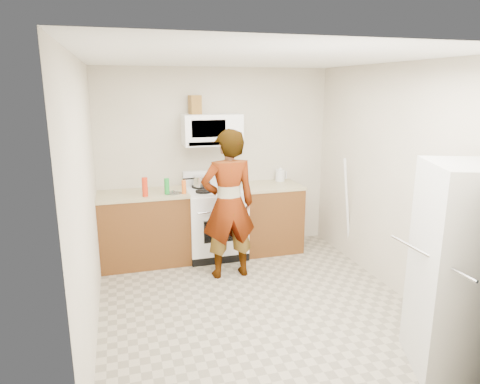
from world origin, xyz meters
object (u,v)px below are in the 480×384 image
object	(u,v)px
gas_range	(215,221)
saucepan	(202,181)
fridge	(467,272)
kettle	(280,175)
person	(228,205)
microwave	(212,130)

from	to	relation	value
gas_range	saucepan	distance (m)	0.57
gas_range	saucepan	xyz separation A→B (m)	(-0.15, 0.12, 0.53)
gas_range	fridge	distance (m)	3.23
kettle	saucepan	xyz separation A→B (m)	(-1.15, -0.07, 0.00)
gas_range	kettle	bearing A→B (deg)	11.12
kettle	saucepan	size ratio (longest dim) A/B	0.69
person	fridge	bearing A→B (deg)	119.41
person	fridge	distance (m)	2.60
microwave	person	size ratio (longest dim) A/B	0.43
gas_range	fridge	xyz separation A→B (m)	(1.34, -2.92, 0.36)
kettle	fridge	bearing A→B (deg)	-70.54
fridge	gas_range	bearing A→B (deg)	135.84
person	saucepan	bearing A→B (deg)	-80.27
gas_range	fridge	world-z (taller)	fridge
gas_range	kettle	world-z (taller)	gas_range
gas_range	person	size ratio (longest dim) A/B	0.63
gas_range	microwave	bearing A→B (deg)	90.00
microwave	gas_range	bearing A→B (deg)	-90.00
gas_range	kettle	xyz separation A→B (m)	(1.00, 0.20, 0.53)
person	microwave	bearing A→B (deg)	-90.81
fridge	kettle	bearing A→B (deg)	117.41
microwave	fridge	size ratio (longest dim) A/B	0.45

